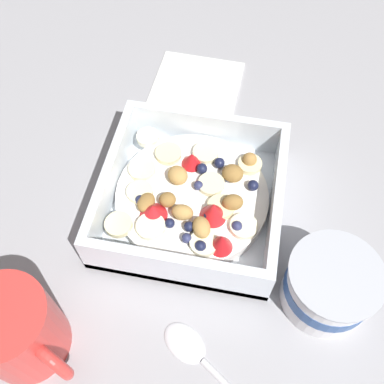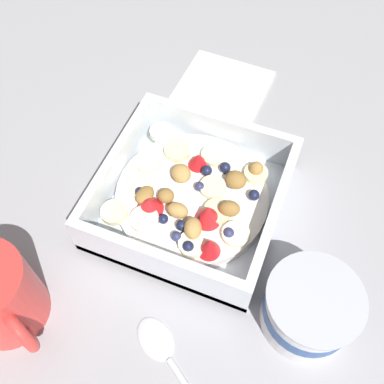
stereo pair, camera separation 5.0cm
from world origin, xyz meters
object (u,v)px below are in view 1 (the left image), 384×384
(fruit_bowl, at_px, (192,198))
(folded_napkin, at_px, (196,85))
(coffee_mug, at_px, (17,331))
(spoon, at_px, (204,362))
(yogurt_cup, at_px, (329,286))

(fruit_bowl, height_order, folded_napkin, fruit_bowl)
(coffee_mug, height_order, folded_napkin, coffee_mug)
(fruit_bowl, xyz_separation_m, folded_napkin, (-0.20, -0.03, -0.02))
(fruit_bowl, bearing_deg, spoon, 14.73)
(spoon, relative_size, coffee_mug, 1.47)
(spoon, bearing_deg, folded_napkin, -168.19)
(spoon, height_order, yogurt_cup, yogurt_cup)
(coffee_mug, relative_size, folded_napkin, 0.88)
(spoon, relative_size, yogurt_cup, 1.71)
(fruit_bowl, relative_size, spoon, 1.27)
(yogurt_cup, relative_size, folded_napkin, 0.76)
(spoon, xyz_separation_m, folded_napkin, (-0.37, -0.08, -0.00))
(yogurt_cup, distance_m, coffee_mug, 0.30)
(spoon, xyz_separation_m, coffee_mug, (0.01, -0.17, 0.04))
(fruit_bowl, bearing_deg, folded_napkin, -170.76)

